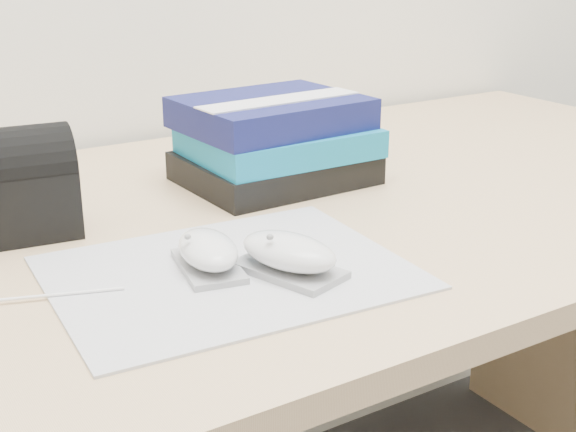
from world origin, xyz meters
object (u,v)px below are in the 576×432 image
desk (266,341)px  mouse_rear (208,252)px  mouse_front (289,255)px  book_stack (275,141)px  pouch (12,184)px

desk → mouse_rear: 0.38m
desk → mouse_front: 0.39m
book_stack → pouch: pouch is taller
desk → mouse_rear: mouse_rear is taller
mouse_rear → book_stack: 0.32m
mouse_front → desk: bearing=64.3°
mouse_front → book_stack: size_ratio=0.51×
mouse_rear → pouch: 0.26m
pouch → desk: bearing=0.1°
book_stack → mouse_rear: bearing=-133.5°
desk → book_stack: 0.30m
mouse_front → pouch: bearing=127.5°
desk → mouse_rear: bearing=-132.1°
mouse_front → book_stack: bearing=61.2°
mouse_front → book_stack: 0.33m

